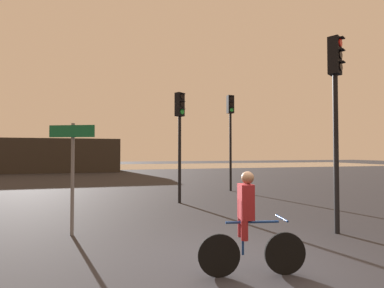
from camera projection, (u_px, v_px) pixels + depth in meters
name	position (u px, v px, depth m)	size (l,w,h in m)	color
ground_plane	(243.00, 266.00, 5.04)	(120.00, 120.00, 0.00)	#28282D
water_strip	(125.00, 166.00, 40.89)	(80.00, 16.00, 0.01)	#9E937F
distant_building	(38.00, 156.00, 28.95)	(15.34, 4.00, 3.24)	#2D2823
traffic_light_far_right	(230.00, 125.00, 15.00)	(0.34, 0.36, 4.79)	black
traffic_light_near_right	(335.00, 97.00, 7.17)	(0.40, 0.42, 4.69)	black
traffic_light_center	(180.00, 126.00, 11.42)	(0.40, 0.42, 4.20)	black
direction_sign_post	(72.00, 162.00, 6.96)	(1.03, 0.44, 2.60)	slate
cyclist	(248.00, 223.00, 4.65)	(1.69, 0.50, 1.62)	black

